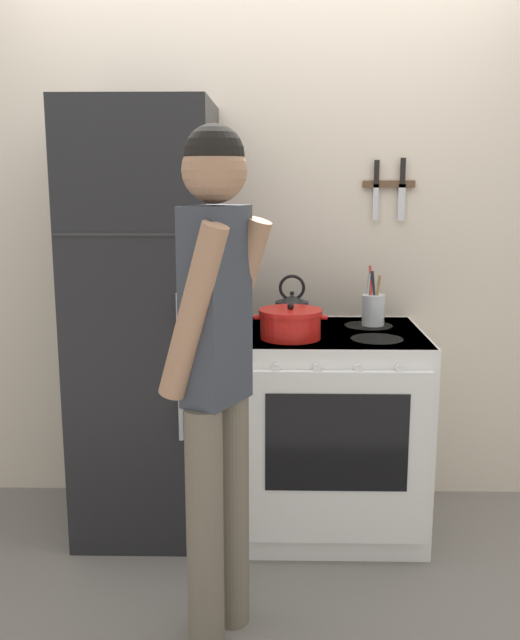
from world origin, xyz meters
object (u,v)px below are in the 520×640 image
(dutch_oven_pot, at_px, (290,324))
(utensil_jar, at_px, (373,309))
(person, at_px, (217,360))
(stove_range, at_px, (330,430))
(refrigerator, at_px, (147,322))
(tea_kettle, at_px, (292,309))

(dutch_oven_pot, xyz_separation_m, utensil_jar, (0.38, 0.28, 0.01))
(utensil_jar, distance_m, person, 1.15)
(utensil_jar, bearing_deg, person, -123.33)
(dutch_oven_pot, relative_size, utensil_jar, 1.13)
(stove_range, bearing_deg, person, -118.67)
(refrigerator, height_order, stove_range, refrigerator)
(dutch_oven_pot, distance_m, tea_kettle, 0.27)
(refrigerator, relative_size, tea_kettle, 8.07)
(stove_range, bearing_deg, refrigerator, 177.25)
(tea_kettle, xyz_separation_m, person, (-0.27, -0.96, 0.01))
(refrigerator, relative_size, dutch_oven_pot, 6.11)
(tea_kettle, bearing_deg, refrigerator, -168.96)
(refrigerator, distance_m, stove_range, 0.94)
(tea_kettle, height_order, person, person)
(refrigerator, relative_size, stove_range, 2.08)
(stove_range, xyz_separation_m, dutch_oven_pot, (-0.18, -0.11, 0.50))
(stove_range, xyz_separation_m, tea_kettle, (-0.17, 0.16, 0.51))
(utensil_jar, height_order, person, person)
(stove_range, bearing_deg, dutch_oven_pot, -148.86)
(dutch_oven_pot, xyz_separation_m, tea_kettle, (0.01, 0.27, 0.01))
(stove_range, distance_m, dutch_oven_pot, 0.55)
(refrigerator, height_order, dutch_oven_pot, refrigerator)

